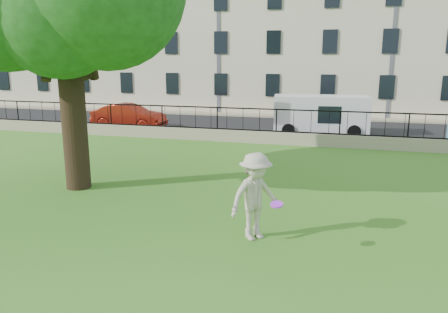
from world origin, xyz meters
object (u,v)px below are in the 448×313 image
(red_sedan, at_px, (129,116))
(man, at_px, (255,196))
(white_van, at_px, (320,115))
(frisbee, at_px, (277,204))

(red_sedan, bearing_deg, man, -142.18)
(white_van, bearing_deg, frisbee, -97.11)
(frisbee, distance_m, red_sedan, 18.45)
(frisbee, relative_size, white_van, 0.05)
(frisbee, xyz_separation_m, red_sedan, (-11.11, 14.73, -0.43))
(red_sedan, bearing_deg, frisbee, -142.12)
(white_van, bearing_deg, man, -99.47)
(man, xyz_separation_m, white_van, (0.60, 14.94, 0.03))
(man, distance_m, white_van, 14.95)
(frisbee, distance_m, white_van, 15.73)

